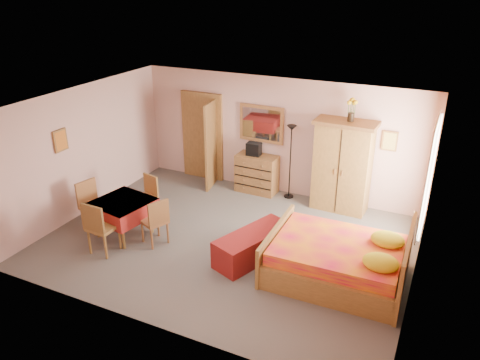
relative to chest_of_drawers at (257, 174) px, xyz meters
The scene contains 23 objects.
floor 2.32m from the chest_of_drawers, 80.05° to the right, with size 6.50×6.50×0.00m, color #635E57.
ceiling 3.14m from the chest_of_drawers, 80.05° to the right, with size 6.50×6.50×0.00m, color brown.
wall_back 0.98m from the chest_of_drawers, 32.70° to the left, with size 6.50×0.10×2.60m, color #D7A79C.
wall_front 4.84m from the chest_of_drawers, 85.25° to the right, with size 6.50×0.10×2.60m, color #D7A79C.
wall_left 3.74m from the chest_of_drawers, 141.80° to the right, with size 0.10×5.00×2.60m, color #D7A79C.
wall_right 4.37m from the chest_of_drawers, 31.66° to the right, with size 0.10×5.00×2.60m, color #D7A79C.
doorway 1.63m from the chest_of_drawers, behind, with size 1.06×0.12×2.15m, color #9E6B35.
window 3.89m from the chest_of_drawers, 16.20° to the right, with size 0.08×1.40×1.95m, color white.
picture_left 4.21m from the chest_of_drawers, 134.79° to the right, with size 0.04×0.32×0.42m, color orange.
picture_back 2.97m from the chest_of_drawers, ahead, with size 0.30×0.04×0.40m, color #D8BF59.
chest_of_drawers is the anchor object (origin of this frame).
wall_mirror 1.13m from the chest_of_drawers, 90.00° to the left, with size 1.05×0.06×0.83m, color silver.
stereo 0.59m from the chest_of_drawers, behind, with size 0.31×0.23×0.29m, color black.
floor_lamp 0.86m from the chest_of_drawers, ahead, with size 0.21×0.21×1.66m, color black.
wardrobe 1.99m from the chest_of_drawers, ahead, with size 1.23×0.63×1.93m, color #A27437.
sunflower_vase 2.63m from the chest_of_drawers, ahead, with size 0.19×0.19×0.47m, color gold.
bed 3.51m from the chest_of_drawers, 45.02° to the right, with size 2.20×1.73×1.02m, color red.
bench 2.75m from the chest_of_drawers, 67.91° to the right, with size 0.55×1.49×0.50m, color maroon.
dining_table 3.23m from the chest_of_drawers, 117.58° to the right, with size 0.98×0.98×0.72m, color maroon.
chair_south 3.77m from the chest_of_drawers, 112.62° to the right, with size 0.46×0.46×1.00m, color olive.
chair_north 2.61m from the chest_of_drawers, 126.71° to the right, with size 0.40×0.40×0.87m, color olive.
chair_west 3.62m from the chest_of_drawers, 126.21° to the right, with size 0.44×0.44×0.97m, color #9C6735.
chair_east 2.96m from the chest_of_drawers, 105.86° to the right, with size 0.41×0.41×0.91m, color #955C32.
Camera 1 is at (3.40, -6.71, 4.57)m, focal length 35.00 mm.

